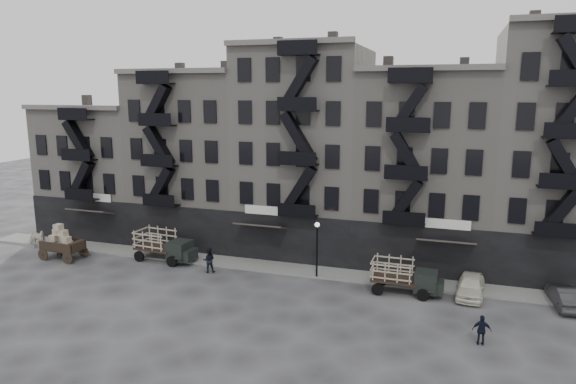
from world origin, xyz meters
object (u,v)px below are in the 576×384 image
(wagon, at_px, (61,239))
(policeman, at_px, (482,330))
(pedestrian_mid, at_px, (209,260))
(pedestrian_west, at_px, (59,244))
(horse, at_px, (37,239))
(car_far, at_px, (565,297))
(car_east, at_px, (471,286))
(stake_truck_west, at_px, (164,243))
(stake_truck_east, at_px, (405,274))

(wagon, height_order, policeman, wagon)
(wagon, distance_m, policeman, 32.62)
(pedestrian_mid, bearing_deg, pedestrian_west, -21.32)
(horse, distance_m, car_far, 41.71)
(wagon, bearing_deg, policeman, -5.72)
(car_far, height_order, policeman, policeman)
(car_east, distance_m, policeman, 6.96)
(car_far, bearing_deg, stake_truck_west, -5.59)
(pedestrian_west, height_order, policeman, pedestrian_west)
(stake_truck_west, bearing_deg, horse, -171.90)
(stake_truck_east, relative_size, car_far, 1.15)
(car_far, bearing_deg, pedestrian_west, -3.35)
(pedestrian_west, bearing_deg, policeman, -38.26)
(stake_truck_west, relative_size, car_east, 1.24)
(horse, distance_m, policeman, 36.92)
(stake_truck_west, bearing_deg, car_far, 5.50)
(wagon, relative_size, car_far, 0.86)
(wagon, bearing_deg, pedestrian_west, 146.87)
(stake_truck_west, xyz_separation_m, policeman, (23.97, -7.00, -0.61))
(policeman, bearing_deg, horse, -12.96)
(car_far, xyz_separation_m, pedestrian_west, (-38.48, -1.52, 0.27))
(stake_truck_east, xyz_separation_m, car_far, (10.05, 0.95, -0.68))
(car_east, xyz_separation_m, pedestrian_west, (-32.74, -1.46, 0.24))
(wagon, relative_size, stake_truck_west, 0.68)
(stake_truck_west, bearing_deg, policeman, -10.79)
(stake_truck_east, height_order, pedestrian_west, stake_truck_east)
(wagon, distance_m, stake_truck_west, 8.56)
(car_far, distance_m, pedestrian_west, 38.51)
(horse, relative_size, wagon, 0.59)
(stake_truck_east, height_order, pedestrian_mid, stake_truck_east)
(pedestrian_mid, distance_m, policeman, 20.12)
(horse, distance_m, stake_truck_east, 31.66)
(wagon, bearing_deg, horse, 161.81)
(stake_truck_west, distance_m, car_far, 29.33)
(horse, height_order, pedestrian_west, pedestrian_west)
(car_east, bearing_deg, stake_truck_west, -174.78)
(wagon, relative_size, policeman, 2.10)
(wagon, bearing_deg, pedestrian_mid, 6.53)
(car_east, relative_size, pedestrian_mid, 2.21)
(stake_truck_west, bearing_deg, pedestrian_west, -165.18)
(pedestrian_west, xyz_separation_m, pedestrian_mid, (13.83, 0.20, 0.00))
(stake_truck_west, xyz_separation_m, car_far, (29.32, 0.01, -0.78))
(horse, height_order, stake_truck_west, stake_truck_west)
(wagon, distance_m, stake_truck_east, 27.58)
(car_far, relative_size, policeman, 2.44)
(car_far, xyz_separation_m, policeman, (-5.35, -7.01, 0.17))
(wagon, height_order, stake_truck_east, wagon)
(horse, relative_size, stake_truck_west, 0.40)
(horse, xyz_separation_m, car_far, (41.71, 0.58, -0.21))
(stake_truck_west, distance_m, pedestrian_west, 9.30)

